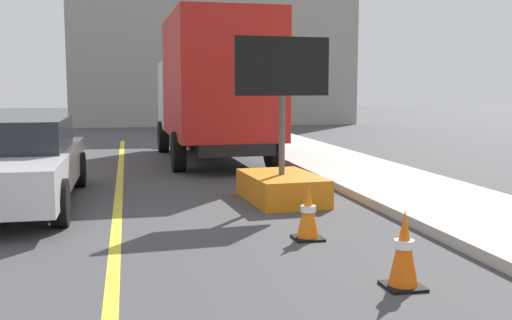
# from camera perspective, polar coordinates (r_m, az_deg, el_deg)

# --- Properties ---
(arrow_board_trailer) EXTENTS (1.60, 1.88, 2.70)m
(arrow_board_trailer) POSITION_cam_1_polar(r_m,az_deg,el_deg) (9.93, 2.46, -1.20)
(arrow_board_trailer) COLOR orange
(arrow_board_trailer) RESTS_ON ground
(box_truck) EXTENTS (2.60, 6.55, 3.58)m
(box_truck) POSITION_cam_1_polar(r_m,az_deg,el_deg) (15.30, -4.02, 7.00)
(box_truck) COLOR black
(box_truck) RESTS_ON ground
(pickup_car) EXTENTS (1.95, 5.10, 1.38)m
(pickup_car) POSITION_cam_1_polar(r_m,az_deg,el_deg) (10.33, -22.01, -0.18)
(pickup_car) COLOR silver
(pickup_car) RESTS_ON ground
(highway_guide_sign) EXTENTS (2.78, 0.34, 5.00)m
(highway_guide_sign) POSITION_cam_1_polar(r_m,az_deg,el_deg) (23.86, -2.58, 10.63)
(highway_guide_sign) COLOR gray
(highway_guide_sign) RESTS_ON ground
(far_building_block) EXTENTS (14.18, 7.72, 9.38)m
(far_building_block) POSITION_cam_1_polar(r_m,az_deg,el_deg) (33.18, -4.56, 11.77)
(far_building_block) COLOR gray
(far_building_block) RESTS_ON ground
(traffic_cone_mid_lane) EXTENTS (0.36, 0.36, 0.75)m
(traffic_cone_mid_lane) POSITION_cam_1_polar(r_m,az_deg,el_deg) (5.85, 13.91, -8.32)
(traffic_cone_mid_lane) COLOR black
(traffic_cone_mid_lane) RESTS_ON ground
(traffic_cone_far_lane) EXTENTS (0.36, 0.36, 0.68)m
(traffic_cone_far_lane) POSITION_cam_1_polar(r_m,az_deg,el_deg) (7.49, 4.99, -5.05)
(traffic_cone_far_lane) COLOR black
(traffic_cone_far_lane) RESTS_ON ground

